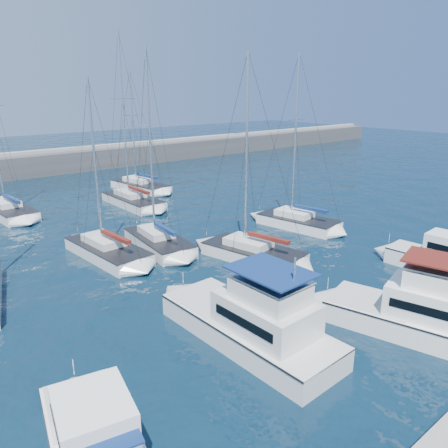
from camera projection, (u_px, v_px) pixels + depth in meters
ground at (294, 307)px, 25.38m from camera, size 220.00×220.00×0.00m
breakwater at (25, 168)px, 63.35m from camera, size 160.00×6.00×4.45m
motor_yacht_port_outer at (94, 437)px, 14.69m from camera, size 3.86×6.27×3.20m
motor_yacht_port_inner at (254, 323)px, 21.42m from camera, size 3.86×10.08×4.69m
motor_yacht_stbd_inner at (412, 312)px, 22.49m from camera, size 5.22×8.29×4.69m
motor_yacht_stbd_outer at (441, 259)px, 29.97m from camera, size 2.82×6.60×3.20m
sailboat_mid_b at (107, 251)px, 32.74m from camera, size 3.69×8.21×13.27m
sailboat_mid_c at (159, 242)px, 34.56m from camera, size 3.70×7.61×15.33m
sailboat_mid_d at (253, 253)px, 32.30m from camera, size 4.70×8.12×14.87m
sailboat_mid_e at (298, 221)px, 39.79m from camera, size 4.27×7.76×15.36m
sailboat_back_a at (8, 210)px, 43.45m from camera, size 3.73×8.75×17.04m
sailboat_back_b at (133, 200)px, 47.19m from camera, size 3.27×8.74×17.97m
sailboat_back_c at (140, 186)px, 54.29m from camera, size 4.25×8.84×14.48m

